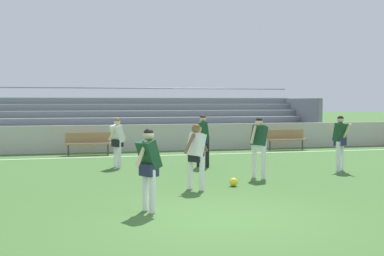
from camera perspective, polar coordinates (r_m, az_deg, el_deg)
ground_plane at (r=9.38m, az=3.13°, el=-10.22°), size 160.00×160.00×0.00m
field_line_sideline at (r=19.76m, az=-6.12°, el=-3.19°), size 44.00×0.12×0.01m
sideline_wall at (r=21.57m, az=-6.82°, el=-1.15°), size 48.00×0.16×1.15m
bleacher_stand at (r=24.55m, az=-16.07°, el=0.81°), size 26.22×4.49×2.88m
bench_near_bin at (r=22.52m, az=10.61°, el=-1.07°), size 1.80×0.40×0.90m
bench_centre_sideline at (r=20.49m, az=-11.74°, el=-1.49°), size 1.80×0.40×0.90m
player_white_wide_left at (r=12.16m, az=0.47°, el=-2.62°), size 0.72×0.51×1.61m
player_dark_deep_cover at (r=14.04m, az=7.63°, el=-1.60°), size 0.66×0.53×1.70m
player_white_wide_right at (r=16.37m, az=-8.50°, el=-1.18°), size 0.64×0.51×1.61m
player_dark_overlapping at (r=9.77m, az=-4.94°, el=-3.94°), size 0.60×0.53×1.63m
player_dark_dropping_back at (r=16.30m, az=1.25°, el=-0.92°), size 0.58×0.45×1.71m
player_dark_trailing_run at (r=16.07m, az=16.52°, el=-1.09°), size 0.47×0.64×1.71m
soccer_ball at (r=12.77m, az=4.75°, el=-6.15°), size 0.22×0.22×0.22m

